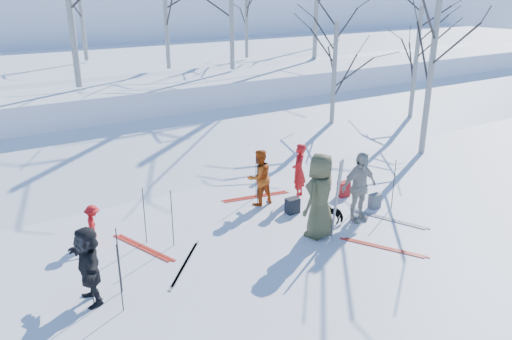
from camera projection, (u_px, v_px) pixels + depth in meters
ground at (291, 243)px, 11.32m from camera, size 120.00×120.00×0.00m
snow_ramp at (169, 154)px, 16.83m from camera, size 70.00×9.49×4.12m
snow_plateau at (88, 83)px, 24.47m from camera, size 70.00×18.00×2.20m
far_hill at (19, 32)px, 40.80m from camera, size 90.00×30.00×6.00m
skier_olive_center at (320, 196)px, 11.33m from camera, size 1.14×0.94×2.01m
skier_red_north at (299, 171)px, 13.55m from camera, size 0.67×0.63×1.53m
skier_redor_behind at (259, 177)px, 13.11m from camera, size 0.77×0.61×1.51m
skier_red_seated at (93, 225)px, 11.14m from camera, size 0.46×0.66×0.94m
skier_cream_east at (359, 187)px, 12.15m from camera, size 1.05×0.47×1.76m
skier_grey_west at (88, 265)px, 8.98m from camera, size 0.47×1.41×1.51m
dog at (334, 212)px, 12.32m from camera, size 0.48×0.63×0.48m
upright_ski_left at (336, 200)px, 11.26m from camera, size 0.12×0.17×1.90m
upright_ski_right at (337, 197)px, 11.38m from camera, size 0.11×0.23×1.89m
ski_pair_a at (390, 219)px, 12.44m from camera, size 1.62×2.05×0.02m
ski_pair_b at (383, 247)px, 11.11m from camera, size 1.85×2.07×0.02m
ski_pair_c at (185, 264)px, 10.45m from camera, size 2.08×2.10×0.02m
ski_pair_e at (256, 197)px, 13.80m from camera, size 0.89×1.97×0.02m
ski_pair_f at (143, 248)px, 11.10m from camera, size 1.38×2.02×0.02m
ski_pole_a at (144, 216)px, 11.12m from camera, size 0.02×0.02×1.34m
ski_pole_b at (119, 261)px, 9.30m from camera, size 0.02×0.02×1.34m
ski_pole_c at (256, 175)px, 13.55m from camera, size 0.02×0.02×1.34m
ski_pole_d at (120, 278)px, 8.73m from camera, size 0.02×0.02×1.34m
ski_pole_e at (366, 178)px, 13.34m from camera, size 0.02×0.02×1.34m
ski_pole_f at (172, 218)px, 10.99m from camera, size 0.02×0.02×1.34m
ski_pole_g at (394, 185)px, 12.86m from camera, size 0.02×0.02×1.34m
ski_pole_h at (90, 272)px, 8.92m from camera, size 0.02×0.02×1.34m
ski_pole_i at (257, 183)px, 12.99m from camera, size 0.02×0.02×1.34m
backpack_red at (344, 189)px, 13.78m from camera, size 0.32×0.22×0.42m
backpack_grey at (375, 201)px, 13.06m from camera, size 0.30×0.20×0.38m
backpack_dark at (292, 206)px, 12.77m from camera, size 0.34×0.24×0.40m
birch_plateau_i at (246, 13)px, 23.72m from camera, size 3.49×3.49×4.12m
birch_plateau_j at (165, 9)px, 20.36m from camera, size 3.99×3.99×4.84m
birch_edge_b at (432, 58)px, 16.32m from camera, size 5.17×5.17×6.53m
birch_edge_c at (415, 69)px, 19.87m from camera, size 3.96×3.96×4.80m
birch_edge_e at (334, 82)px, 18.51m from camera, size 3.62×3.62×4.31m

